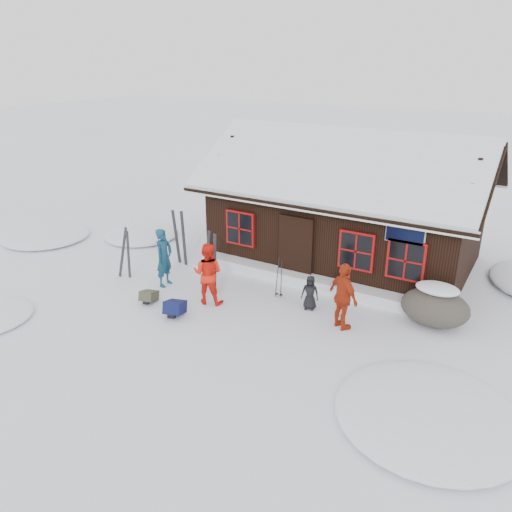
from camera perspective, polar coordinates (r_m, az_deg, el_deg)
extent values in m
plane|color=white|center=(14.08, -3.33, -5.50)|extent=(120.00, 120.00, 0.00)
cube|color=black|center=(17.10, 10.27, 3.74)|extent=(8.00, 5.00, 2.50)
cube|color=black|center=(15.24, 8.75, 9.81)|extent=(8.90, 3.14, 1.88)
cube|color=black|center=(17.96, 12.47, 11.35)|extent=(8.90, 3.14, 1.88)
cube|color=white|center=(15.21, 8.78, 10.33)|extent=(8.72, 3.07, 1.86)
cube|color=white|center=(17.93, 12.50, 11.79)|extent=(8.72, 3.07, 1.86)
cube|color=white|center=(16.45, 10.97, 13.62)|extent=(8.81, 0.22, 0.14)
cube|color=silver|center=(14.13, 6.23, 5.36)|extent=(8.90, 0.10, 0.20)
cube|color=black|center=(15.19, 4.60, 0.70)|extent=(1.00, 0.10, 2.00)
cube|color=black|center=(13.76, 16.69, 2.65)|extent=(1.00, 0.06, 0.60)
cube|color=maroon|center=(15.99, -1.81, 3.19)|extent=(1.04, 0.10, 1.14)
cube|color=black|center=(15.96, -1.88, 3.15)|extent=(0.90, 0.04, 1.00)
cube|color=maroon|center=(14.38, 11.40, 0.58)|extent=(1.04, 0.10, 1.14)
cube|color=black|center=(14.35, 11.34, 0.53)|extent=(0.90, 0.04, 1.00)
cube|color=maroon|center=(14.03, 16.76, -0.49)|extent=(1.04, 0.10, 1.14)
cube|color=black|center=(13.99, 16.71, -0.55)|extent=(0.90, 0.04, 1.00)
cube|color=white|center=(15.11, 6.20, -2.87)|extent=(7.60, 0.60, 0.35)
ellipsoid|color=white|center=(19.76, -12.93, 2.17)|extent=(2.80, 2.80, 0.34)
ellipsoid|color=white|center=(10.56, 19.12, -17.23)|extent=(3.60, 3.60, 0.43)
ellipsoid|color=white|center=(20.71, -22.80, 1.89)|extent=(3.20, 3.20, 0.38)
imported|color=navy|center=(15.10, -10.46, -0.17)|extent=(0.48, 0.69, 1.79)
imported|color=red|center=(13.86, -5.53, -1.99)|extent=(1.01, 0.88, 1.77)
imported|color=#AC2C11|center=(12.67, 9.96, -4.61)|extent=(1.11, 0.91, 1.77)
imported|color=black|center=(13.67, 6.19, -4.19)|extent=(0.54, 0.41, 0.98)
ellipsoid|color=#504940|center=(13.64, 19.76, -5.56)|extent=(1.73, 1.30, 0.95)
ellipsoid|color=white|center=(13.46, 19.99, -3.98)|extent=(1.09, 0.79, 0.24)
cube|color=black|center=(15.96, -14.99, 0.38)|extent=(0.47, 0.16, 1.72)
cube|color=black|center=(15.73, -14.37, 0.13)|extent=(0.41, 0.27, 1.72)
cube|color=black|center=(16.74, -9.09, 2.11)|extent=(0.23, 0.09, 1.88)
cube|color=black|center=(16.55, -8.26, 1.93)|extent=(0.23, 0.09, 1.88)
cube|color=black|center=(14.66, -5.61, -0.59)|extent=(0.29, 0.10, 1.88)
cube|color=black|center=(14.45, -4.74, -0.89)|extent=(0.27, 0.16, 1.88)
cylinder|color=black|center=(14.25, 2.43, -2.50)|extent=(0.09, 0.11, 1.25)
cylinder|color=black|center=(14.20, 2.91, -2.61)|extent=(0.09, 0.11, 1.25)
cube|color=#0F1542|center=(13.57, -9.23, -6.09)|extent=(0.62, 0.72, 0.33)
cube|color=#3E3E2C|center=(14.41, -12.11, -4.70)|extent=(0.50, 0.59, 0.28)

